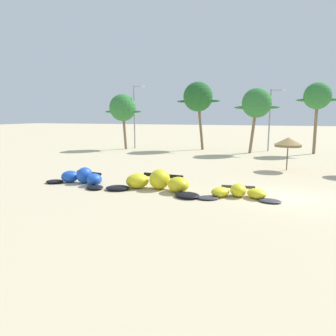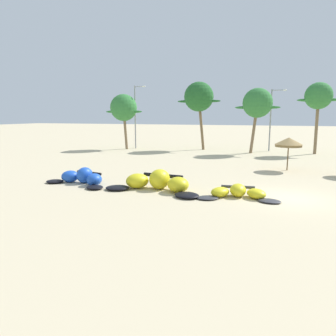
{
  "view_description": "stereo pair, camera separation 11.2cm",
  "coord_description": "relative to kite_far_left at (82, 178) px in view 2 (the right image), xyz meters",
  "views": [
    {
      "loc": [
        -0.99,
        -19.02,
        4.74
      ],
      "look_at": [
        -8.05,
        2.0,
        1.0
      ],
      "focal_mm": 33.81,
      "sensor_mm": 36.0,
      "label": 1
    },
    {
      "loc": [
        -0.89,
        -18.99,
        4.74
      ],
      "look_at": [
        -8.05,
        2.0,
        1.0
      ],
      "focal_mm": 33.81,
      "sensor_mm": 36.0,
      "label": 2
    }
  ],
  "objects": [
    {
      "name": "kite_left",
      "position": [
        5.62,
        -0.04,
        0.06
      ],
      "size": [
        6.58,
        3.24,
        1.28
      ],
      "color": "black",
      "rests_on": "ground"
    },
    {
      "name": "beach_umbrella_near_van",
      "position": [
        13.67,
        10.36,
        2.01
      ],
      "size": [
        2.32,
        2.32,
        2.84
      ],
      "color": "brown",
      "rests_on": "ground"
    },
    {
      "name": "lamppost_west_center",
      "position": [
        11.99,
        25.27,
        4.12
      ],
      "size": [
        1.92,
        0.24,
        8.0
      ],
      "color": "gray",
      "rests_on": "ground"
    },
    {
      "name": "kite_left_of_center",
      "position": [
        10.71,
        -0.28,
        -0.14
      ],
      "size": [
        4.83,
        2.54,
        0.76
      ],
      "color": "#333338",
      "rests_on": "ground"
    },
    {
      "name": "lamppost_west",
      "position": [
        -6.18,
        22.74,
        4.47
      ],
      "size": [
        1.74,
        0.24,
        8.74
      ],
      "color": "gray",
      "rests_on": "ground"
    },
    {
      "name": "palm_leftmost",
      "position": [
        -7.47,
        21.48,
        5.23
      ],
      "size": [
        5.52,
        3.68,
        7.56
      ],
      "color": "#7F6647",
      "rests_on": "ground"
    },
    {
      "name": "palm_left",
      "position": [
        2.46,
        24.26,
        6.67
      ],
      "size": [
        5.97,
        3.98,
        9.14
      ],
      "color": "brown",
      "rests_on": "ground"
    },
    {
      "name": "palm_left_of_gap",
      "position": [
        10.27,
        22.14,
        5.67
      ],
      "size": [
        5.39,
        3.59,
        7.96
      ],
      "color": "#7F6647",
      "rests_on": "ground"
    },
    {
      "name": "palm_center_left",
      "position": [
        17.17,
        23.84,
        6.44
      ],
      "size": [
        4.79,
        3.19,
        8.57
      ],
      "color": "#7F6647",
      "rests_on": "ground"
    },
    {
      "name": "kite_far_left",
      "position": [
        0.0,
        0.0,
        0.0
      ],
      "size": [
        5.13,
        2.86,
        1.12
      ],
      "color": "black",
      "rests_on": "ground"
    },
    {
      "name": "ground_plane",
      "position": [
        13.51,
        0.54,
        -0.43
      ],
      "size": [
        260.0,
        260.0,
        0.0
      ],
      "primitive_type": "plane",
      "color": "beige"
    }
  ]
}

